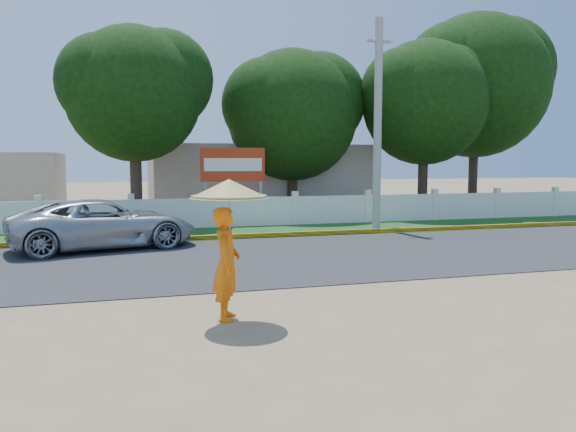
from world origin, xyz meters
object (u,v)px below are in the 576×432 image
object	(u,v)px
utility_pole	(378,125)
vehicle	(104,224)
billboard	(233,169)
monk_with_parasol	(228,229)

from	to	relation	value
utility_pole	vehicle	bearing A→B (deg)	-167.29
utility_pole	billboard	distance (m)	5.75
utility_pole	monk_with_parasol	distance (m)	12.54
utility_pole	billboard	world-z (taller)	utility_pole
monk_with_parasol	billboard	size ratio (longest dim) A/B	0.73
utility_pole	monk_with_parasol	world-z (taller)	utility_pole
billboard	utility_pole	bearing A→B (deg)	-33.00
vehicle	billboard	distance (m)	7.05
monk_with_parasol	billboard	xyz separation A→B (m)	(2.59, 13.00, 0.73)
billboard	monk_with_parasol	bearing A→B (deg)	-101.29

